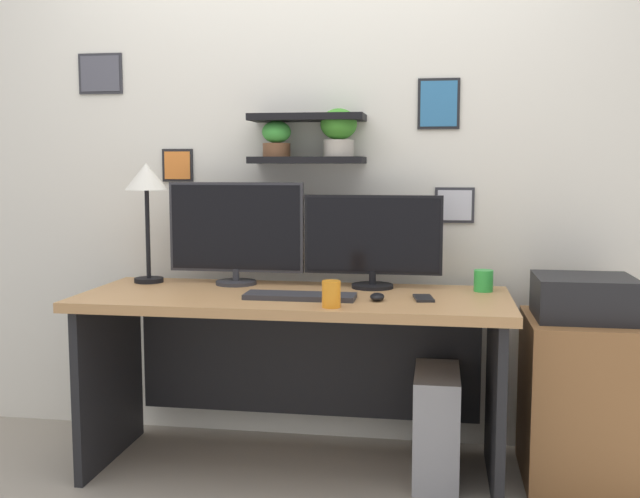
# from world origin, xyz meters

# --- Properties ---
(ground_plane) EXTENTS (8.00, 8.00, 0.00)m
(ground_plane) POSITION_xyz_m (0.00, 0.00, 0.00)
(ground_plane) COLOR gray
(back_wall_assembly) EXTENTS (4.40, 0.24, 2.70)m
(back_wall_assembly) POSITION_xyz_m (0.00, 0.44, 1.35)
(back_wall_assembly) COLOR silver
(back_wall_assembly) RESTS_ON ground
(desk) EXTENTS (1.75, 0.68, 0.75)m
(desk) POSITION_xyz_m (0.00, 0.06, 0.54)
(desk) COLOR tan
(desk) RESTS_ON ground
(monitor_left) EXTENTS (0.60, 0.18, 0.45)m
(monitor_left) POSITION_xyz_m (-0.30, 0.22, 0.98)
(monitor_left) COLOR #2D2D33
(monitor_left) RESTS_ON desk
(monitor_right) EXTENTS (0.59, 0.18, 0.40)m
(monitor_right) POSITION_xyz_m (0.30, 0.22, 0.96)
(monitor_right) COLOR black
(monitor_right) RESTS_ON desk
(keyboard) EXTENTS (0.44, 0.14, 0.02)m
(keyboard) POSITION_xyz_m (0.04, -0.10, 0.76)
(keyboard) COLOR #2D2D33
(keyboard) RESTS_ON desk
(computer_mouse) EXTENTS (0.06, 0.09, 0.03)m
(computer_mouse) POSITION_xyz_m (0.35, -0.09, 0.77)
(computer_mouse) COLOR black
(computer_mouse) RESTS_ON desk
(desk_lamp) EXTENTS (0.19, 0.19, 0.54)m
(desk_lamp) POSITION_xyz_m (-0.71, 0.21, 1.19)
(desk_lamp) COLOR black
(desk_lamp) RESTS_ON desk
(cell_phone) EXTENTS (0.09, 0.15, 0.01)m
(cell_phone) POSITION_xyz_m (0.53, -0.04, 0.76)
(cell_phone) COLOR black
(cell_phone) RESTS_ON desk
(coffee_mug) EXTENTS (0.08, 0.08, 0.09)m
(coffee_mug) POSITION_xyz_m (0.77, 0.20, 0.80)
(coffee_mug) COLOR green
(coffee_mug) RESTS_ON desk
(pen_cup) EXTENTS (0.07, 0.07, 0.10)m
(pen_cup) POSITION_xyz_m (0.19, -0.26, 0.80)
(pen_cup) COLOR orange
(pen_cup) RESTS_ON desk
(drawer_cabinet) EXTENTS (0.44, 0.50, 0.67)m
(drawer_cabinet) POSITION_xyz_m (1.16, 0.09, 0.33)
(drawer_cabinet) COLOR brown
(drawer_cabinet) RESTS_ON ground
(printer) EXTENTS (0.38, 0.34, 0.17)m
(printer) POSITION_xyz_m (1.16, 0.09, 0.75)
(printer) COLOR black
(printer) RESTS_ON drawer_cabinet
(computer_tower_right) EXTENTS (0.18, 0.40, 0.45)m
(computer_tower_right) POSITION_xyz_m (0.59, 0.02, 0.22)
(computer_tower_right) COLOR #99999E
(computer_tower_right) RESTS_ON ground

